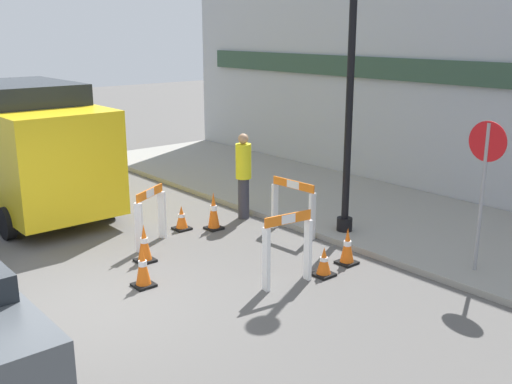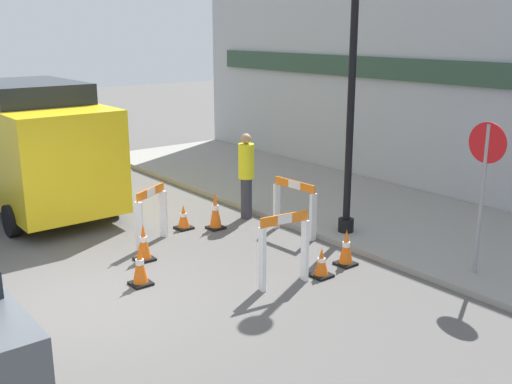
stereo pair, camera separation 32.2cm
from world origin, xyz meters
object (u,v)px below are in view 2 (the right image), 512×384
object	(u,v)px
stop_sign	(484,174)
work_van	(32,141)
streetlamp_post	(353,62)
person_worker	(246,173)

from	to	relation	value
stop_sign	work_van	xyz separation A→B (m)	(-7.88, -3.92, -0.21)
stop_sign	work_van	size ratio (longest dim) A/B	0.47
streetlamp_post	stop_sign	xyz separation A→B (m)	(2.54, 0.13, -1.49)
streetlamp_post	work_van	distance (m)	6.77
person_worker	work_van	distance (m)	4.53
person_worker	work_van	world-z (taller)	work_van
stop_sign	person_worker	world-z (taller)	stop_sign
stop_sign	person_worker	size ratio (longest dim) A/B	1.34
streetlamp_post	person_worker	bearing A→B (deg)	-160.10
streetlamp_post	person_worker	xyz separation A→B (m)	(-2.03, -0.74, -2.20)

